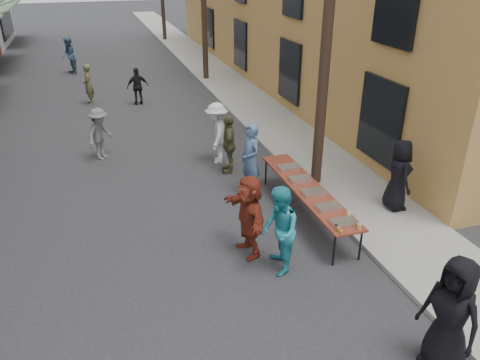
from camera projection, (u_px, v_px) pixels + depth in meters
ground at (176, 284)px, 8.67m from camera, size 120.00×120.00×0.00m
sidewalk at (220, 78)px, 22.87m from camera, size 2.20×60.00×0.10m
utility_pole_near at (329, 4)px, 10.45m from camera, size 0.26×0.26×9.00m
serving_table at (307, 190)px, 10.58m from camera, size 0.70×4.00×0.75m
catering_tray_sausage at (344, 223)px, 9.13m from camera, size 0.50×0.33×0.08m
catering_tray_foil_b at (328, 207)px, 9.68m from camera, size 0.50×0.33×0.08m
catering_tray_buns at (313, 192)px, 10.28m from camera, size 0.50×0.33×0.08m
catering_tray_foil_d at (300, 179)px, 10.88m from camera, size 0.50×0.33×0.08m
catering_tray_buns_end at (288, 167)px, 11.48m from camera, size 0.50×0.33×0.08m
condiment_jar_a at (341, 232)px, 8.81m from camera, size 0.07×0.07×0.08m
condiment_jar_b at (339, 230)px, 8.89m from camera, size 0.07×0.07×0.08m
condiment_jar_c at (336, 227)px, 8.98m from camera, size 0.07×0.07×0.08m
cup_stack at (360, 226)px, 8.96m from camera, size 0.08×0.08×0.12m
guest_front_a at (451, 315)px, 6.59m from camera, size 0.80×1.03×1.87m
guest_front_b at (250, 160)px, 11.56m from camera, size 0.55×0.74×1.86m
guest_front_c at (279, 231)px, 8.68m from camera, size 0.82×0.97×1.76m
guest_front_d at (217, 133)px, 13.39m from camera, size 0.99×1.30×1.78m
guest_front_e at (229, 144)px, 12.82m from camera, size 0.62×1.03×1.64m
guest_queue_back at (249, 216)px, 9.23m from camera, size 0.65×1.63×1.72m
server at (399, 175)px, 10.72m from camera, size 0.67×0.91×1.70m
passerby_left at (100, 134)px, 13.67m from camera, size 1.07×1.14×1.54m
passerby_mid at (138, 86)px, 18.70m from camera, size 0.90×0.45×1.48m
passerby_right at (88, 85)px, 18.73m from camera, size 0.43×0.61×1.60m
passerby_far at (69, 56)px, 23.42m from camera, size 0.87×1.02×1.82m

